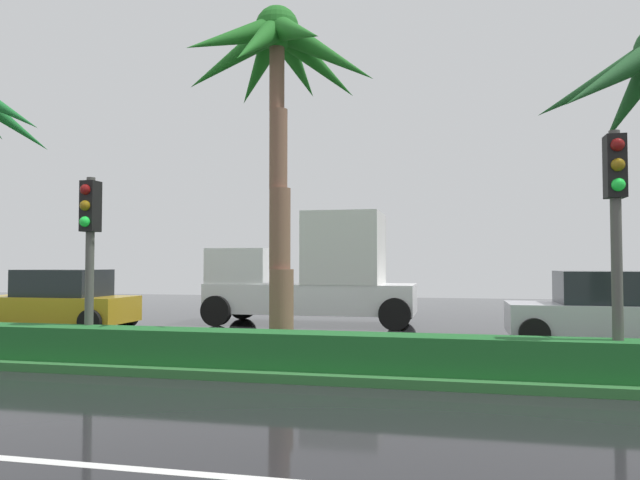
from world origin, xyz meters
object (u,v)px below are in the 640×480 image
object	(u,v)px
car_in_traffic_leading	(59,301)
car_in_traffic_second	(606,310)
palm_tree_mid_left	(278,74)
traffic_signal_median_right	(616,207)
box_truck_lead	(314,275)
traffic_signal_median_left	(90,233)

from	to	relation	value
car_in_traffic_leading	car_in_traffic_second	bearing A→B (deg)	179.83
palm_tree_mid_left	traffic_signal_median_right	size ratio (longest dim) A/B	1.88
car_in_traffic_second	traffic_signal_median_right	bearing A→B (deg)	78.57
traffic_signal_median_right	box_truck_lead	size ratio (longest dim) A/B	0.59
traffic_signal_median_left	traffic_signal_median_right	size ratio (longest dim) A/B	0.89
traffic_signal_median_right	box_truck_lead	world-z (taller)	traffic_signal_median_right
traffic_signal_median_left	car_in_traffic_leading	bearing A→B (deg)	130.59
palm_tree_mid_left	car_in_traffic_second	bearing A→B (deg)	25.21
traffic_signal_median_left	car_in_traffic_second	bearing A→B (deg)	26.10
car_in_traffic_second	traffic_signal_median_left	bearing A→B (deg)	26.10
traffic_signal_median_left	car_in_traffic_second	size ratio (longest dim) A/B	0.79
traffic_signal_median_right	car_in_traffic_second	bearing A→B (deg)	78.57
palm_tree_mid_left	box_truck_lead	size ratio (longest dim) A/B	1.11
palm_tree_mid_left	traffic_signal_median_left	size ratio (longest dim) A/B	2.10
car_in_traffic_leading	car_in_traffic_second	size ratio (longest dim) A/B	1.00
box_truck_lead	car_in_traffic_second	size ratio (longest dim) A/B	1.49
palm_tree_mid_left	car_in_traffic_second	xyz separation A→B (m)	(6.96, 3.28, -5.00)
palm_tree_mid_left	traffic_signal_median_right	bearing A→B (deg)	-18.07
box_truck_lead	palm_tree_mid_left	bearing A→B (deg)	96.49
palm_tree_mid_left	traffic_signal_median_right	xyz separation A→B (m)	(5.91, -1.93, -3.08)
traffic_signal_median_left	traffic_signal_median_right	world-z (taller)	traffic_signal_median_right
car_in_traffic_leading	box_truck_lead	xyz separation A→B (m)	(6.75, 3.13, 0.72)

